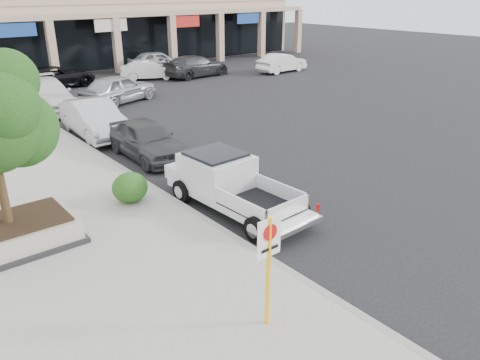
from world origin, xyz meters
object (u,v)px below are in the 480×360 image
Objects in this scene: planter at (11,234)px; lot_car_d at (56,77)px; lot_car_a at (119,89)px; lot_car_b at (149,70)px; curb_car_b at (94,118)px; lot_car_e at (158,61)px; pickup_truck at (237,186)px; lot_car_f at (282,63)px; no_parking_sign at (269,258)px; curb_car_c at (48,95)px; curb_car_d at (15,81)px; lot_car_c at (196,66)px; curb_car_a at (147,139)px.

lot_car_d is at bearing 68.14° from planter.
lot_car_a is 1.20× the size of lot_car_b.
curb_car_b reaches higher than lot_car_b.
planter is 0.79× the size of lot_car_b.
pickup_truck is at bearing 164.64° from lot_car_e.
lot_car_d is at bearing 102.67° from lot_car_b.
lot_car_a is at bearing 93.62° from lot_car_f.
no_parking_sign is at bearing 132.21° from lot_car_f.
lot_car_d is at bearing 81.34° from pickup_truck.
lot_car_e is (2.29, 2.71, 0.14)m from lot_car_b.
curb_car_b reaches higher than lot_car_d.
no_parking_sign reaches higher than curb_car_c.
lot_car_e reaches higher than lot_car_f.
lot_car_b is at bearing 65.75° from no_parking_sign.
planter is at bearing -104.71° from curb_car_c.
lot_car_a is 1.03× the size of lot_car_e.
curb_car_d is 19.35m from lot_car_f.
lot_car_a is at bearing 113.07° from lot_car_c.
lot_car_b is 3.56m from lot_car_e.
curb_car_d is 1.11× the size of lot_car_d.
curb_car_b is at bearing 88.04° from pickup_truck.
curb_car_b is at bearing 124.26° from lot_car_c.
lot_car_e is at bearing 10.47° from lot_car_c.
lot_car_c is (12.05, 19.91, -0.03)m from pickup_truck.
curb_car_b is 0.84× the size of curb_car_d.
lot_car_e reaches higher than planter.
curb_car_a is 0.78× the size of curb_car_c.
no_parking_sign is at bearing 161.61° from lot_car_d.
curb_car_b is at bearing 125.46° from lot_car_a.
no_parking_sign is at bearing 178.60° from lot_car_b.
no_parking_sign is 0.47× the size of lot_car_a.
curb_car_d is (2.52, 26.41, -0.82)m from no_parking_sign.
lot_car_e is (11.11, 13.73, -0.00)m from curb_car_b.
lot_car_c is (12.17, 9.83, -0.02)m from curb_car_b.
lot_car_a is (6.48, 19.98, -0.80)m from no_parking_sign.
curb_car_c is 5.61m from curb_car_d.
lot_car_a reaches higher than lot_car_b.
curb_car_b is 15.64m from lot_car_c.
planter is at bearing 115.71° from no_parking_sign.
curb_car_c is at bearing 68.48° from planter.
lot_car_b is at bearing -107.61° from lot_car_d.
planter is at bearing 160.32° from pickup_truck.
curb_car_a is 21.48m from lot_car_f.
curb_car_c reaches higher than lot_car_e.
lot_car_a reaches higher than lot_car_e.
lot_car_a is 9.49m from lot_car_c.
curb_car_b is at bearing 107.83° from lot_car_f.
curb_car_b is 1.20× the size of lot_car_b.
lot_car_f is (7.50, -6.48, -0.09)m from lot_car_e.
no_parking_sign is 0.41× the size of curb_car_c.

